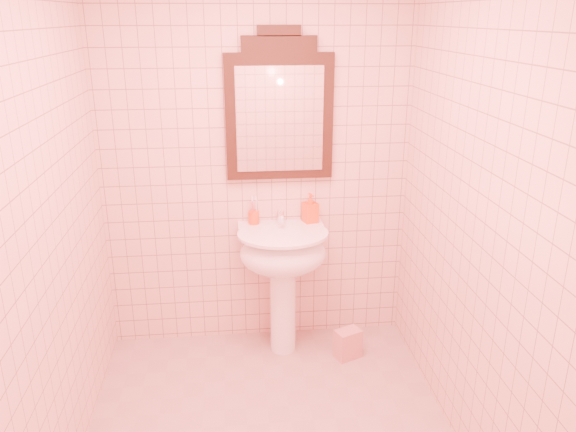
{
  "coord_description": "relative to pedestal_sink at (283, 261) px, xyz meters",
  "views": [
    {
      "loc": [
        -0.16,
        -2.43,
        2.16
      ],
      "look_at": [
        0.15,
        0.55,
        1.09
      ],
      "focal_mm": 35.0,
      "sensor_mm": 36.0,
      "label": 1
    }
  ],
  "objects": [
    {
      "name": "faucet",
      "position": [
        0.0,
        0.14,
        0.26
      ],
      "size": [
        0.04,
        0.16,
        0.11
      ],
      "color": "white",
      "rests_on": "pedestal_sink"
    },
    {
      "name": "pedestal_sink",
      "position": [
        0.0,
        0.0,
        0.0
      ],
      "size": [
        0.58,
        0.58,
        0.86
      ],
      "color": "white",
      "rests_on": "floor"
    },
    {
      "name": "soap_dispenser",
      "position": [
        0.2,
        0.17,
        0.3
      ],
      "size": [
        0.11,
        0.11,
        0.2
      ],
      "primitive_type": "imported",
      "rotation": [
        0.0,
        0.0,
        0.31
      ],
      "color": "#E04612",
      "rests_on": "pedestal_sink"
    },
    {
      "name": "towel",
      "position": [
        0.42,
        -0.14,
        -0.56
      ],
      "size": [
        0.19,
        0.17,
        0.2
      ],
      "primitive_type": "cube",
      "rotation": [
        0.0,
        0.0,
        0.42
      ],
      "color": "#D07A82",
      "rests_on": "floor"
    },
    {
      "name": "mirror",
      "position": [
        -0.0,
        0.2,
        0.94
      ],
      "size": [
        0.68,
        0.06,
        0.95
      ],
      "color": "black",
      "rests_on": "back_wall"
    },
    {
      "name": "back_wall",
      "position": [
        -0.15,
        0.23,
        0.59
      ],
      "size": [
        2.0,
        0.02,
        2.5
      ],
      "primitive_type": "cube",
      "color": "beige",
      "rests_on": "floor"
    },
    {
      "name": "toothbrush_cup",
      "position": [
        -0.18,
        0.17,
        0.25
      ],
      "size": [
        0.07,
        0.07,
        0.17
      ],
      "rotation": [
        0.0,
        0.0,
        0.1
      ],
      "color": "red",
      "rests_on": "pedestal_sink"
    }
  ]
}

